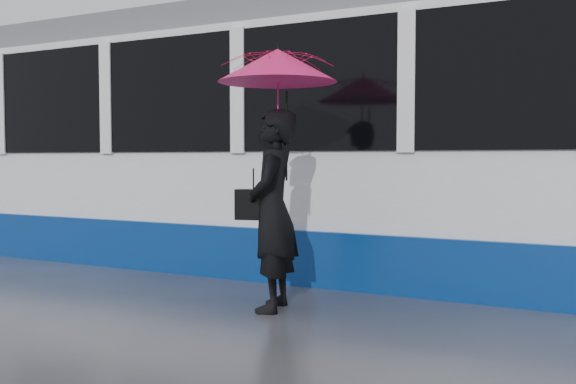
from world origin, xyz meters
The scene contains 6 objects.
ground centered at (0.00, 0.00, 0.00)m, with size 90.00×90.00×0.00m, color #2C2C31.
rails centered at (0.00, 2.50, 0.01)m, with size 34.00×1.51×0.02m.
tram centered at (-3.08, 2.50, 1.64)m, with size 26.00×2.56×3.35m.
woman centered at (1.49, 0.14, 0.94)m, with size 0.68×0.45×1.88m, color black.
umbrella centered at (1.54, 0.14, 2.06)m, with size 1.36×1.36×1.27m.
handbag centered at (1.27, 0.16, 0.98)m, with size 0.36×0.23×0.47m.
Camera 1 is at (4.33, -5.08, 1.42)m, focal length 40.00 mm.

